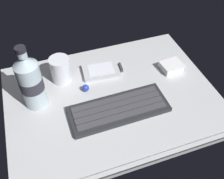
{
  "coord_description": "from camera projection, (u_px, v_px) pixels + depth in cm",
  "views": [
    {
      "loc": [
        -17.3,
        -49.92,
        59.39
      ],
      "look_at": [
        0.0,
        0.0,
        3.0
      ],
      "focal_mm": 41.25,
      "sensor_mm": 36.0,
      "label": 1
    }
  ],
  "objects": [
    {
      "name": "ground_plane",
      "position": [
        112.0,
        99.0,
        0.8
      ],
      "size": [
        64.0,
        48.0,
        2.8
      ],
      "color": "#B7BABC"
    },
    {
      "name": "keyboard",
      "position": [
        118.0,
        109.0,
        0.75
      ],
      "size": [
        29.1,
        11.28,
        1.7
      ],
      "color": "#232328",
      "rests_on": "ground_plane"
    },
    {
      "name": "handheld_device",
      "position": [
        103.0,
        70.0,
        0.86
      ],
      "size": [
        13.26,
        8.64,
        1.5
      ],
      "color": "#B7BABF",
      "rests_on": "ground_plane"
    },
    {
      "name": "juice_cup",
      "position": [
        61.0,
        70.0,
        0.82
      ],
      "size": [
        6.4,
        6.4,
        8.5
      ],
      "color": "silver",
      "rests_on": "ground_plane"
    },
    {
      "name": "water_bottle",
      "position": [
        31.0,
        82.0,
        0.71
      ],
      "size": [
        6.73,
        6.73,
        20.8
      ],
      "color": "silver",
      "rests_on": "ground_plane"
    },
    {
      "name": "charger_block",
      "position": [
        171.0,
        66.0,
        0.87
      ],
      "size": [
        7.53,
        6.27,
        2.4
      ],
      "primitive_type": "cube",
      "rotation": [
        0.0,
        0.0,
        0.1
      ],
      "color": "white",
      "rests_on": "ground_plane"
    },
    {
      "name": "trackball_mouse",
      "position": [
        86.0,
        88.0,
        0.8
      ],
      "size": [
        2.2,
        2.2,
        2.2
      ],
      "primitive_type": "sphere",
      "color": "#2338B2",
      "rests_on": "ground_plane"
    }
  ]
}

